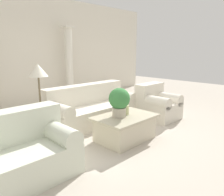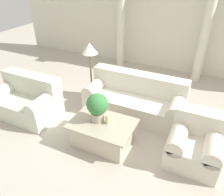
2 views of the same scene
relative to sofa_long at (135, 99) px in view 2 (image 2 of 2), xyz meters
The scene contains 11 objects.
ground_plane 0.75m from the sofa_long, 103.61° to the right, with size 16.00×16.00×0.00m, color #BCB2A3.
wall_back 2.97m from the sofa_long, 93.37° to the left, with size 10.00×0.06×3.20m.
sofa_long is the anchor object (origin of this frame).
loveseat 2.30m from the sofa_long, 153.31° to the right, with size 1.36×0.84×0.85m.
coffee_table 1.18m from the sofa_long, 98.51° to the right, with size 1.11×0.77×0.45m.
potted_plant 1.22m from the sofa_long, 104.24° to the right, with size 0.38×0.38×0.52m.
pillar_candle 1.15m from the sofa_long, 94.57° to the right, with size 0.08×0.08×0.17m.
floor_lamp 1.41m from the sofa_long, behind, with size 0.35×0.35×1.37m.
column_left 2.78m from the sofa_long, 120.50° to the left, with size 0.33×0.33×2.33m.
column_right 2.63m from the sofa_long, 66.41° to the left, with size 0.33×0.33×2.33m.
armchair 1.58m from the sofa_long, 31.82° to the right, with size 0.80×0.85×0.82m.
Camera 2 is at (1.42, -3.14, 2.80)m, focal length 35.00 mm.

